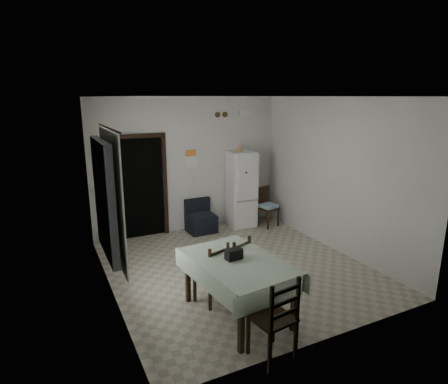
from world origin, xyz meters
TOP-DOWN VIEW (x-y plane):
  - ground at (0.00, 0.00)m, footprint 4.50×4.50m
  - ceiling at (0.00, 0.00)m, footprint 4.20×4.50m
  - wall_back at (0.00, 2.25)m, footprint 4.20×0.02m
  - wall_front at (0.00, -2.25)m, footprint 4.20×0.02m
  - wall_left at (-2.10, 0.00)m, footprint 0.02×4.50m
  - wall_right at (2.10, 0.00)m, footprint 0.02×4.50m
  - doorway at (-1.05, 2.45)m, footprint 1.06×0.52m
  - window_recess at (-2.15, -0.20)m, footprint 0.10×1.20m
  - curtain at (-2.04, -0.20)m, footprint 0.02×1.45m
  - curtain_rod at (-2.03, -0.20)m, footprint 0.02×1.60m
  - calendar at (0.05, 2.24)m, footprint 0.28×0.02m
  - calendar_image at (0.05, 2.23)m, footprint 0.24×0.01m
  - light_switch at (0.15, 2.24)m, footprint 0.08×0.02m
  - vent_left at (0.70, 2.23)m, footprint 0.12×0.03m
  - vent_right at (0.88, 2.23)m, footprint 0.12×0.03m
  - emergency_light at (1.35, 2.21)m, footprint 0.25×0.07m
  - fridge at (1.14, 1.93)m, footprint 0.61×0.61m
  - tan_cone at (1.07, 1.93)m, footprint 0.23×0.23m
  - navy_seat at (0.15, 1.93)m, footprint 0.60×0.58m
  - corner_chair at (1.67, 1.61)m, footprint 0.47×0.47m
  - dining_table at (-0.68, -1.29)m, footprint 1.18×1.65m
  - black_bag at (-0.71, -1.24)m, footprint 0.23×0.15m
  - dining_chair_far_left at (-0.86, -0.82)m, footprint 0.49×0.49m
  - dining_chair_far_right at (-0.45, -0.73)m, footprint 0.50×0.50m
  - dining_chair_near_head at (-0.74, -2.22)m, footprint 0.50×0.50m

SIDE VIEW (x-z plane):
  - ground at x=0.00m, z-range 0.00..0.00m
  - navy_seat at x=0.15m, z-range 0.00..0.71m
  - dining_table at x=-0.68m, z-range 0.00..0.81m
  - corner_chair at x=1.67m, z-range 0.00..0.90m
  - dining_chair_far_right at x=-0.45m, z-range 0.00..0.91m
  - dining_chair_far_left at x=-0.86m, z-range 0.00..0.92m
  - dining_chair_near_head at x=-0.74m, z-range 0.00..1.03m
  - fridge at x=1.14m, z-range 0.00..1.73m
  - black_bag at x=-0.71m, z-range 0.81..0.95m
  - doorway at x=-1.05m, z-range -0.05..2.17m
  - light_switch at x=0.15m, z-range 1.04..1.16m
  - wall_back at x=0.00m, z-range 0.00..2.90m
  - wall_front at x=0.00m, z-range 0.00..2.90m
  - wall_left at x=-2.10m, z-range 0.00..2.90m
  - wall_right at x=2.10m, z-range 0.00..2.90m
  - window_recess at x=-2.15m, z-range 0.75..2.35m
  - curtain at x=-2.04m, z-range 0.62..2.48m
  - calendar at x=0.05m, z-range 1.42..1.82m
  - calendar_image at x=0.05m, z-range 1.65..1.79m
  - tan_cone at x=1.07m, z-range 1.73..1.90m
  - curtain_rod at x=-2.03m, z-range 2.49..2.51m
  - vent_left at x=0.70m, z-range 2.46..2.58m
  - vent_right at x=0.88m, z-range 2.46..2.58m
  - emergency_light at x=1.35m, z-range 2.50..2.59m
  - ceiling at x=0.00m, z-range 2.89..2.91m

